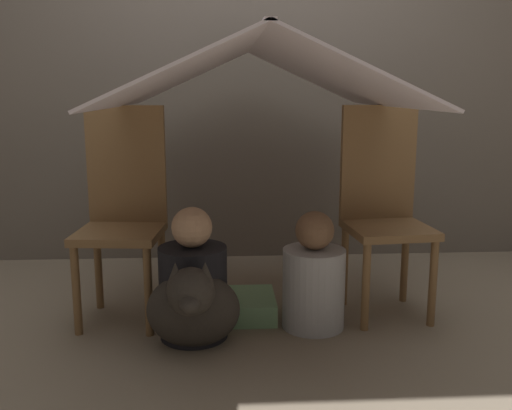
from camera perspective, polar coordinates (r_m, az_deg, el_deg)
The scene contains 9 objects.
ground_plane at distance 2.64m, azimuth 0.16°, elevation -12.14°, with size 8.80×8.80×0.00m, color gray.
wall_back at distance 3.58m, azimuth -1.05°, elevation 14.54°, with size 7.00×0.05×2.50m.
chair_left at distance 2.70m, azimuth -13.15°, elevation -0.29°, with size 0.40×0.40×0.99m.
chair_right at distance 2.77m, azimuth 12.62°, elevation 0.02°, with size 0.40×0.40×0.99m.
sheet_canopy at distance 2.54m, azimuth 0.00°, elevation 13.13°, with size 1.24×1.49×0.29m.
person_front at distance 2.48m, azimuth -6.31°, elevation -7.85°, with size 0.29×0.29×0.57m.
person_second at distance 2.58m, azimuth 5.79°, elevation -7.44°, with size 0.28×0.28×0.53m.
dog at distance 2.37m, azimuth -6.34°, elevation -9.97°, with size 0.39×0.38×0.41m.
floor_cushion at distance 2.74m, azimuth -2.30°, elevation -10.07°, with size 0.39×0.32×0.10m.
Camera 1 is at (-0.15, -2.41, 1.05)m, focal length 40.00 mm.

